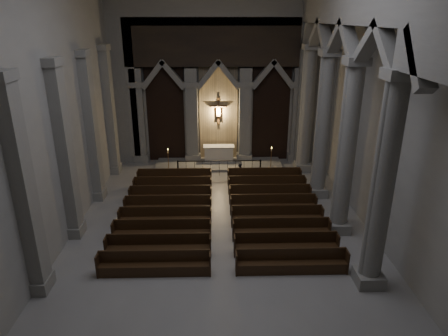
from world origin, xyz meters
name	(u,v)px	position (x,y,z in m)	size (l,w,h in m)	color
room	(222,72)	(0.00, 0.00, 7.60)	(24.00, 24.10, 12.00)	gray
sanctuary_wall	(218,65)	(0.00, 11.54, 6.62)	(14.00, 0.77, 12.00)	gray
right_arcade	(358,62)	(5.50, 1.33, 7.83)	(1.00, 24.00, 12.00)	gray
left_pilasters	(80,142)	(-6.75, 3.50, 3.91)	(0.60, 13.00, 8.03)	gray
sanctuary_step	(219,164)	(0.00, 10.60, 0.07)	(8.50, 2.60, 0.15)	gray
altar	(219,153)	(0.01, 11.10, 0.69)	(2.12, 0.85, 1.07)	beige
altar_rail	(219,165)	(0.00, 8.68, 0.70)	(5.33, 0.09, 1.05)	black
candle_stand_left	(169,166)	(-3.29, 9.38, 0.43)	(0.27, 0.27, 1.60)	#9D6730
candle_stand_right	(271,163)	(3.45, 9.79, 0.41)	(0.26, 0.26, 1.51)	#9D6730
pews	(221,214)	(0.00, 2.79, 0.32)	(9.84, 9.42, 0.99)	black
worshipper	(240,173)	(1.27, 7.53, 0.60)	(0.44, 0.29, 1.21)	black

